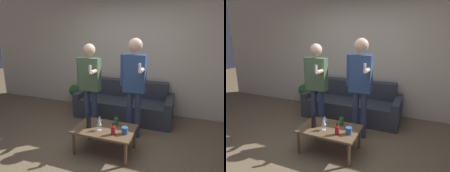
{
  "view_description": "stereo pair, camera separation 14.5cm",
  "coord_description": "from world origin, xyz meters",
  "views": [
    {
      "loc": [
        1.17,
        -2.44,
        1.83
      ],
      "look_at": [
        0.03,
        0.65,
        0.95
      ],
      "focal_mm": 32.0,
      "sensor_mm": 36.0,
      "label": 1
    },
    {
      "loc": [
        1.31,
        -2.38,
        1.83
      ],
      "look_at": [
        0.03,
        0.65,
        0.95
      ],
      "focal_mm": 32.0,
      "sensor_mm": 36.0,
      "label": 2
    }
  ],
  "objects": [
    {
      "name": "ground_plane",
      "position": [
        0.0,
        0.0,
        0.0
      ],
      "size": [
        16.0,
        16.0,
        0.0
      ],
      "primitive_type": "plane",
      "color": "#756047"
    },
    {
      "name": "wall_back",
      "position": [
        0.0,
        2.05,
        1.35
      ],
      "size": [
        8.0,
        0.06,
        2.7
      ],
      "color": "beige",
      "rests_on": "ground_plane"
    },
    {
      "name": "couch",
      "position": [
        -0.03,
        1.61,
        0.28
      ],
      "size": [
        2.09,
        0.85,
        0.78
      ],
      "color": "#383D47",
      "rests_on": "ground_plane"
    },
    {
      "name": "coffee_table",
      "position": [
        0.08,
        0.17,
        0.35
      ],
      "size": [
        0.93,
        0.6,
        0.4
      ],
      "color": "brown",
      "rests_on": "ground_plane"
    },
    {
      "name": "bottle_orange",
      "position": [
        0.22,
        0.34,
        0.47
      ],
      "size": [
        0.07,
        0.07,
        0.17
      ],
      "color": "#23752D",
      "rests_on": "coffee_table"
    },
    {
      "name": "bottle_green",
      "position": [
        -0.16,
        0.11,
        0.49
      ],
      "size": [
        0.07,
        0.07,
        0.24
      ],
      "color": "black",
      "rests_on": "coffee_table"
    },
    {
      "name": "bottle_dark",
      "position": [
        0.28,
        0.03,
        0.47
      ],
      "size": [
        0.07,
        0.07,
        0.17
      ],
      "color": "#B21E1E",
      "rests_on": "coffee_table"
    },
    {
      "name": "wine_glass_near",
      "position": [
        0.03,
        0.08,
        0.53
      ],
      "size": [
        0.07,
        0.07,
        0.19
      ],
      "color": "silver",
      "rests_on": "coffee_table"
    },
    {
      "name": "wine_glass_far",
      "position": [
        -0.04,
        0.26,
        0.5
      ],
      "size": [
        0.08,
        0.08,
        0.15
      ],
      "color": "silver",
      "rests_on": "coffee_table"
    },
    {
      "name": "cup_on_table",
      "position": [
        0.43,
        0.11,
        0.45
      ],
      "size": [
        0.09,
        0.09,
        0.1
      ],
      "color": "#3366B2",
      "rests_on": "coffee_table"
    },
    {
      "name": "person_standing_left",
      "position": [
        -0.45,
        0.77,
        0.99
      ],
      "size": [
        0.45,
        0.42,
        1.65
      ],
      "color": "navy",
      "rests_on": "ground_plane"
    },
    {
      "name": "person_standing_right",
      "position": [
        0.38,
        0.78,
        1.06
      ],
      "size": [
        0.44,
        0.43,
        1.75
      ],
      "color": "navy",
      "rests_on": "ground_plane"
    },
    {
      "name": "potted_plant",
      "position": [
        -1.43,
        1.86,
        0.35
      ],
      "size": [
        0.3,
        0.3,
        0.54
      ],
      "color": "#936042",
      "rests_on": "ground_plane"
    }
  ]
}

